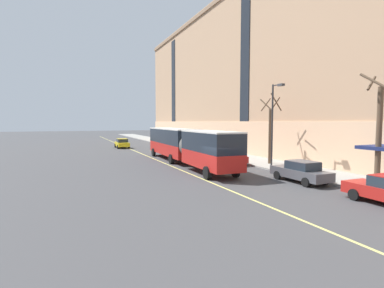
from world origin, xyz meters
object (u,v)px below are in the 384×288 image
(city_bus, at_px, (185,144))
(parked_car_silver_3, at_px, (160,142))
(street_tree_mid_block, at_px, (379,129))
(street_tree_far_uptown, at_px, (270,129))
(parked_car_red_2, at_px, (229,156))
(parked_car_darkgray_6, at_px, (301,171))
(street_lamp, at_px, (274,118))
(parked_car_black_4, at_px, (173,144))
(parked_car_navy_5, at_px, (190,148))
(taxi_cab, at_px, (122,143))

(city_bus, distance_m, parked_car_silver_3, 23.20)
(city_bus, xyz_separation_m, street_tree_mid_block, (7.61, -15.09, 1.76))
(street_tree_far_uptown, bearing_deg, parked_car_red_2, 147.58)
(parked_car_darkgray_6, xyz_separation_m, street_lamp, (1.81, 5.41, 3.93))
(parked_car_red_2, xyz_separation_m, parked_car_black_4, (0.16, 17.70, -0.00))
(parked_car_black_4, relative_size, street_tree_far_uptown, 0.62)
(parked_car_navy_5, bearing_deg, parked_car_silver_3, 90.23)
(parked_car_darkgray_6, bearing_deg, parked_car_black_4, 89.80)
(parked_car_black_4, bearing_deg, city_bus, -105.31)
(parked_car_black_4, distance_m, parked_car_navy_5, 6.82)
(parked_car_darkgray_6, bearing_deg, street_lamp, 71.50)
(parked_car_black_4, bearing_deg, parked_car_navy_5, -90.13)
(parked_car_black_4, bearing_deg, parked_car_silver_3, 90.59)
(parked_car_silver_3, bearing_deg, street_tree_mid_block, -85.03)
(street_tree_mid_block, height_order, street_tree_far_uptown, street_tree_mid_block)
(parked_car_red_2, height_order, street_tree_far_uptown, street_tree_far_uptown)
(parked_car_black_4, xyz_separation_m, parked_car_navy_5, (-0.02, -6.82, 0.00))
(city_bus, bearing_deg, street_lamp, -46.16)
(parked_car_black_4, distance_m, street_lamp, 22.78)
(parked_car_navy_5, bearing_deg, parked_car_red_2, -90.78)
(parked_car_black_4, distance_m, parked_car_darkgray_6, 27.78)
(parked_car_darkgray_6, relative_size, street_tree_far_uptown, 0.67)
(city_bus, bearing_deg, taxi_cab, 96.77)
(street_tree_far_uptown, relative_size, street_lamp, 0.92)
(parked_car_silver_3, height_order, parked_car_navy_5, same)
(city_bus, relative_size, parked_car_navy_5, 4.39)
(parked_car_silver_3, relative_size, parked_car_black_4, 1.06)
(parked_car_navy_5, xyz_separation_m, street_tree_far_uptown, (3.27, -13.05, 2.81))
(parked_car_silver_3, xyz_separation_m, parked_car_navy_5, (0.05, -13.56, 0.00))
(parked_car_navy_5, distance_m, street_tree_far_uptown, 13.74)
(parked_car_black_4, xyz_separation_m, parked_car_darkgray_6, (-0.10, -27.78, 0.00))
(street_tree_mid_block, bearing_deg, taxi_cab, 105.50)
(parked_car_black_4, bearing_deg, parked_car_darkgray_6, -90.20)
(city_bus, xyz_separation_m, taxi_cab, (-2.57, 21.60, -1.30))
(parked_car_red_2, bearing_deg, parked_car_silver_3, 89.78)
(parked_car_red_2, height_order, parked_car_silver_3, same)
(parked_car_red_2, height_order, parked_car_navy_5, same)
(city_bus, relative_size, parked_car_red_2, 4.16)
(parked_car_silver_3, xyz_separation_m, street_tree_far_uptown, (3.33, -26.61, 2.81))
(street_tree_far_uptown, bearing_deg, parked_car_silver_3, 97.13)
(parked_car_navy_5, bearing_deg, city_bus, -115.41)
(parked_car_silver_3, distance_m, parked_car_black_4, 6.74)
(city_bus, xyz_separation_m, parked_car_silver_3, (4.32, 22.76, -1.30))
(parked_car_silver_3, distance_m, parked_car_navy_5, 13.56)
(taxi_cab, relative_size, street_tree_far_uptown, 0.61)
(taxi_cab, distance_m, street_tree_mid_block, 38.21)
(city_bus, bearing_deg, parked_car_black_4, 74.69)
(parked_car_red_2, height_order, street_tree_mid_block, street_tree_mid_block)
(taxi_cab, bearing_deg, parked_car_silver_3, 9.53)
(parked_car_red_2, bearing_deg, city_bus, 158.38)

